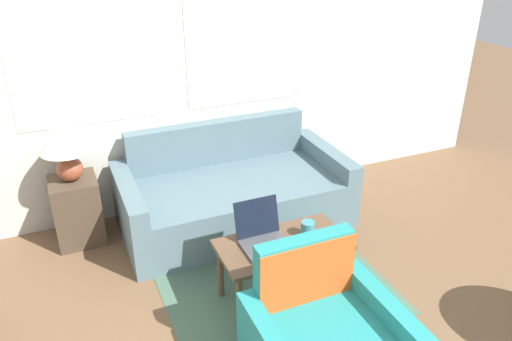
% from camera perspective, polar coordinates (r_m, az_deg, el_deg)
% --- Properties ---
extents(wall_back, '(6.47, 0.06, 2.60)m').
position_cam_1_polar(wall_back, '(4.29, -8.80, 12.02)').
color(wall_back, silver).
rests_on(wall_back, ground_plane).
extents(rug, '(1.56, 2.09, 0.01)m').
position_cam_1_polar(rug, '(3.98, -0.34, -9.72)').
color(rug, '#476651').
rests_on(rug, ground_plane).
extents(couch, '(1.90, 0.95, 0.80)m').
position_cam_1_polar(couch, '(4.32, -2.73, -2.72)').
color(couch, slate).
rests_on(couch, ground_plane).
extents(side_table, '(0.36, 0.36, 0.55)m').
position_cam_1_polar(side_table, '(4.28, -19.74, -4.29)').
color(side_table, '#4C3D2D').
rests_on(side_table, ground_plane).
extents(table_lamp, '(0.39, 0.39, 0.47)m').
position_cam_1_polar(table_lamp, '(4.03, -20.99, 2.92)').
color(table_lamp, brown).
rests_on(table_lamp, side_table).
extents(coffee_table, '(0.87, 0.45, 0.45)m').
position_cam_1_polar(coffee_table, '(3.38, 3.06, -9.14)').
color(coffee_table, brown).
rests_on(coffee_table, ground_plane).
extents(laptop, '(0.31, 0.33, 0.27)m').
position_cam_1_polar(laptop, '(3.31, 0.76, -7.42)').
color(laptop, '#47474C').
rests_on(laptop, coffee_table).
extents(cup_navy, '(0.09, 0.09, 0.11)m').
position_cam_1_polar(cup_navy, '(3.40, 5.94, -6.65)').
color(cup_navy, teal).
rests_on(cup_navy, coffee_table).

